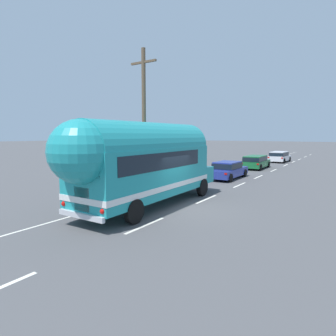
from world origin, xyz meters
name	(u,v)px	position (x,y,z in m)	size (l,w,h in m)	color
ground_plane	(185,208)	(0.00, 0.00, 0.00)	(300.00, 300.00, 0.00)	#4C4C4F
lane_markings	(233,174)	(-2.44, 12.94, 0.00)	(3.60, 80.00, 0.01)	silver
utility_pole	(144,119)	(-3.91, 1.87, 4.42)	(1.80, 0.24, 8.50)	brown
painted_bus	(143,161)	(-1.72, -1.02, 2.30)	(2.71, 10.75, 4.12)	teal
car_lead	(228,169)	(-1.87, 10.13, 0.75)	(1.94, 4.77, 1.37)	navy
car_second	(256,161)	(-1.94, 18.11, 0.79)	(2.01, 4.82, 1.37)	#196633
car_third	(279,156)	(-1.50, 27.00, 0.79)	(2.07, 4.56, 1.37)	white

